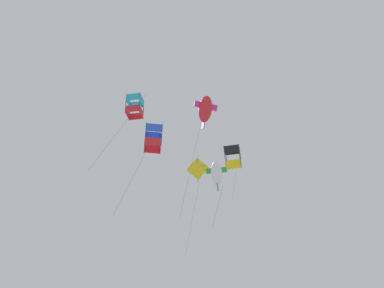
% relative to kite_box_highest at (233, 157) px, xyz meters
% --- Properties ---
extents(kite_box_highest, '(1.50, 2.30, 5.61)m').
position_rel_kite_box_highest_xyz_m(kite_box_highest, '(0.00, 0.00, 0.00)').
color(kite_box_highest, black).
extents(kite_diamond_upper_right, '(2.17, 1.07, 9.43)m').
position_rel_kite_box_highest_xyz_m(kite_diamond_upper_right, '(-3.32, 0.65, -0.53)').
color(kite_diamond_upper_right, yellow).
extents(kite_box_low_drifter, '(3.62, 2.68, 7.58)m').
position_rel_kite_box_highest_xyz_m(kite_box_low_drifter, '(-6.97, -7.95, -0.19)').
color(kite_box_low_drifter, '#1EB2C6').
extents(kite_box_far_centre, '(2.81, 2.73, 7.44)m').
position_rel_kite_box_highest_xyz_m(kite_box_far_centre, '(-5.45, -7.48, -3.10)').
color(kite_box_far_centre, blue).
extents(kite_fish_mid_left, '(1.68, 1.71, 5.82)m').
position_rel_kite_box_highest_xyz_m(kite_fish_mid_left, '(-1.35, -2.58, -3.30)').
color(kite_fish_mid_left, white).
extents(kite_fish_near_right, '(2.71, 1.95, 9.52)m').
position_rel_kite_box_highest_xyz_m(kite_fish_near_right, '(-1.57, -7.95, -1.18)').
color(kite_fish_near_right, red).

